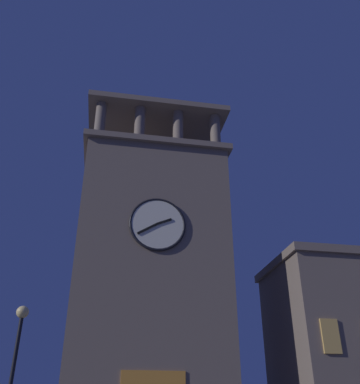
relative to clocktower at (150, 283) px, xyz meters
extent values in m
cube|color=#75665B|center=(0.00, -0.02, -0.61)|extent=(8.99, 6.61, 17.49)
cube|color=#75665B|center=(0.00, -0.02, 8.33)|extent=(9.59, 7.21, 0.40)
cylinder|color=#75665B|center=(-3.89, 2.69, 9.89)|extent=(0.70, 0.70, 2.72)
cylinder|color=#75665B|center=(-1.30, 2.69, 9.89)|extent=(0.70, 0.70, 2.72)
cylinder|color=#75665B|center=(1.30, 2.69, 9.89)|extent=(0.70, 0.70, 2.72)
cylinder|color=#75665B|center=(3.89, 2.69, 9.89)|extent=(0.70, 0.70, 2.72)
cylinder|color=#75665B|center=(-3.89, -2.72, 9.89)|extent=(0.70, 0.70, 2.72)
cylinder|color=#75665B|center=(-1.30, -2.72, 9.89)|extent=(0.70, 0.70, 2.72)
cylinder|color=#75665B|center=(1.30, -2.72, 9.89)|extent=(0.70, 0.70, 2.72)
cylinder|color=#75665B|center=(3.89, -2.72, 9.89)|extent=(0.70, 0.70, 2.72)
cube|color=#75665B|center=(0.00, -0.02, 11.45)|extent=(9.59, 7.21, 0.40)
cylinder|color=black|center=(0.00, -0.02, 12.83)|extent=(0.12, 0.12, 2.37)
cylinder|color=silver|center=(0.00, 3.35, 2.50)|extent=(3.15, 0.12, 3.15)
torus|color=black|center=(0.00, 3.37, 2.50)|extent=(3.31, 0.16, 3.31)
cube|color=black|center=(-0.40, 3.45, 2.67)|extent=(0.84, 0.06, 0.45)
cube|color=black|center=(0.57, 3.45, 2.15)|extent=(1.21, 0.06, 0.80)
cube|color=#E0B259|center=(-9.40, 3.96, -3.55)|extent=(1.00, 0.12, 1.80)
sphere|color=#F9DB8C|center=(5.56, 9.72, -4.08)|extent=(0.44, 0.44, 0.44)
camera|label=1|loc=(2.71, 26.24, -7.49)|focal=40.49mm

